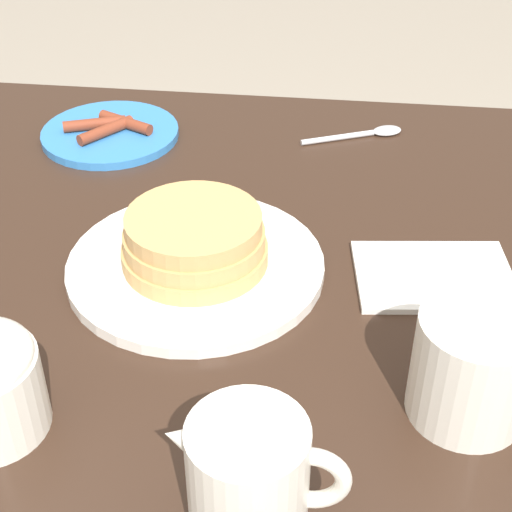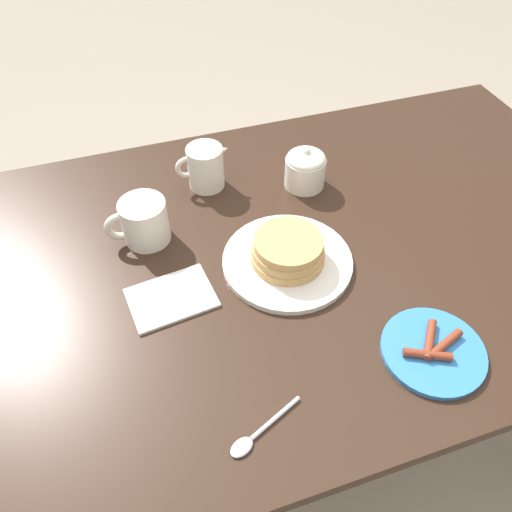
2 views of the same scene
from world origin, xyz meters
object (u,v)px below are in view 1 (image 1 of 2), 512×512
at_px(side_plate_bacon, 110,133).
at_px(creamer_pitcher, 247,479).
at_px(coffee_mug, 477,367).
at_px(napkin, 434,276).
at_px(spoon, 368,133).
at_px(pancake_plate, 190,251).

xyz_separation_m(side_plate_bacon, creamer_pitcher, (0.24, -0.53, 0.04)).
height_order(side_plate_bacon, coffee_mug, coffee_mug).
xyz_separation_m(creamer_pitcher, napkin, (0.14, 0.29, -0.05)).
distance_m(side_plate_bacon, spoon, 0.32).
bearing_deg(spoon, pancake_plate, -119.12).
relative_size(pancake_plate, creamer_pitcher, 2.03).
xyz_separation_m(coffee_mug, creamer_pitcher, (-0.16, -0.13, 0.00)).
bearing_deg(coffee_mug, napkin, 95.44).
relative_size(pancake_plate, coffee_mug, 2.00).
bearing_deg(pancake_plate, coffee_mug, -31.27).
height_order(side_plate_bacon, spoon, side_plate_bacon).
relative_size(side_plate_bacon, coffee_mug, 1.38).
bearing_deg(napkin, coffee_mug, -84.56).
height_order(coffee_mug, napkin, coffee_mug).
xyz_separation_m(napkin, spoon, (-0.06, 0.29, 0.00)).
relative_size(coffee_mug, spoon, 0.96).
bearing_deg(side_plate_bacon, coffee_mug, -45.73).
bearing_deg(coffee_mug, creamer_pitcher, -141.32).
xyz_separation_m(pancake_plate, napkin, (0.23, 0.02, -0.02)).
bearing_deg(spoon, napkin, -77.44).
height_order(pancake_plate, spoon, pancake_plate).
relative_size(coffee_mug, napkin, 0.77).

